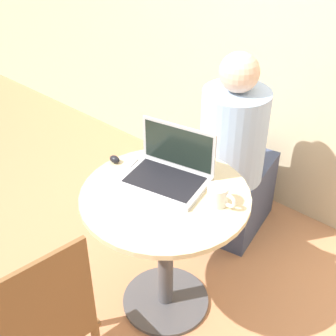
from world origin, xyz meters
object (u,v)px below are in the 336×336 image
at_px(cell_phone, 130,163).
at_px(person_seated, 235,165).
at_px(laptop, 169,170).
at_px(chair_empty, 39,326).

bearing_deg(cell_phone, person_seated, 71.48).
relative_size(laptop, cell_phone, 4.16).
bearing_deg(cell_phone, laptop, 8.90).
distance_m(cell_phone, chair_empty, 0.83).
relative_size(chair_empty, person_seated, 0.77).
distance_m(laptop, cell_phone, 0.22).
relative_size(laptop, person_seated, 0.36).
distance_m(laptop, chair_empty, 0.84).
bearing_deg(chair_empty, person_seated, 90.76).
xyz_separation_m(cell_phone, person_seated, (0.21, 0.62, -0.24)).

